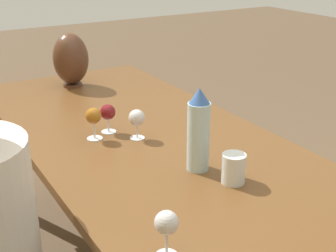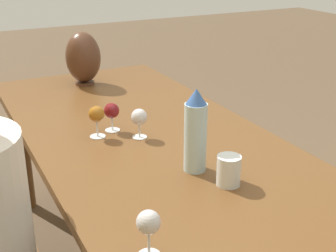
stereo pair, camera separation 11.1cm
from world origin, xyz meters
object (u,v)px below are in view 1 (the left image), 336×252
Objects in this scene: wine_glass_0 at (167,224)px; wine_glass_3 at (93,117)px; wine_glass_1 at (108,113)px; wine_glass_2 at (137,119)px; water_bottle at (199,131)px; water_tumbler at (233,168)px; vase at (71,59)px.

wine_glass_3 is (0.77, -0.13, -0.00)m from wine_glass_0.
wine_glass_3 is (-0.03, 0.08, 0.01)m from wine_glass_1.
water_bottle is at bearing -170.82° from wine_glass_2.
wine_glass_1 is at bearing -65.29° from wine_glass_3.
wine_glass_0 is at bearing 119.71° from water_tumbler.
water_bottle reaches higher than wine_glass_1.
water_tumbler is 0.77× the size of wine_glass_0.
water_bottle is at bearing -164.72° from wine_glass_1.
wine_glass_0 is (-0.35, 0.33, -0.05)m from water_bottle.
vase is (1.14, 0.02, 0.01)m from water_bottle.
wine_glass_1 is (-0.68, 0.10, -0.06)m from vase.
wine_glass_3 is (0.56, 0.24, 0.04)m from water_tumbler.
wine_glass_0 reaches higher than wine_glass_1.
vase is at bearing -13.74° from wine_glass_3.
vase is 2.20× the size of wine_glass_3.
water_tumbler is 0.35× the size of vase.
wine_glass_2 is (0.48, 0.10, 0.03)m from water_tumbler.
water_tumbler is 0.61m from wine_glass_3.
wine_glass_0 is at bearing 158.02° from wine_glass_2.
wine_glass_0 is at bearing 165.48° from wine_glass_1.
vase is at bearing -8.35° from wine_glass_1.
vase is 2.20× the size of wine_glass_0.
water_tumbler is 0.62m from wine_glass_1.
water_bottle is 0.35m from wine_glass_2.
water_bottle is at bearing -178.78° from vase.
wine_glass_0 is at bearing 168.27° from vase.
water_tumbler is at bearing -176.93° from vase.
wine_glass_1 is (0.46, 0.12, -0.06)m from water_bottle.
water_tumbler is at bearing -156.35° from wine_glass_3.
wine_glass_0 is 0.79m from wine_glass_3.
wine_glass_0 is (-0.22, 0.38, 0.04)m from water_tumbler.
water_bottle is 1.14m from vase.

